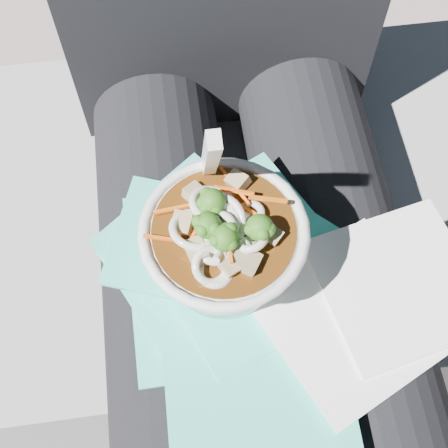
{
  "coord_description": "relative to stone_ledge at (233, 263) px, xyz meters",
  "views": [
    {
      "loc": [
        -0.07,
        -0.24,
        1.12
      ],
      "look_at": [
        -0.04,
        -0.02,
        0.69
      ],
      "focal_mm": 50.0,
      "sensor_mm": 36.0,
      "label": 1
    }
  ],
  "objects": [
    {
      "name": "stone_ledge",
      "position": [
        0.0,
        0.0,
        0.0
      ],
      "size": [
        1.0,
        0.5,
        0.44
      ],
      "primitive_type": "cube",
      "rotation": [
        0.0,
        0.0,
        0.0
      ],
      "color": "gray",
      "rests_on": "ground"
    },
    {
      "name": "ground",
      "position": [
        0.0,
        -0.15,
        -0.22
      ],
      "size": [
        20.0,
        20.0,
        0.0
      ],
      "primitive_type": "plane",
      "color": "slate",
      "rests_on": "ground"
    },
    {
      "name": "udon_bowl",
      "position": [
        -0.04,
        -0.17,
        0.43
      ],
      "size": [
        0.16,
        0.16,
        0.19
      ],
      "color": "white",
      "rests_on": "plastic_bag"
    },
    {
      "name": "napkins",
      "position": [
        0.09,
        -0.22,
        0.39
      ],
      "size": [
        0.22,
        0.2,
        0.01
      ],
      "color": "white",
      "rests_on": "plastic_bag"
    },
    {
      "name": "person_body",
      "position": [
        0.0,
        -0.06,
        0.32
      ],
      "size": [
        0.34,
        0.94,
        0.98
      ],
      "color": "black",
      "rests_on": "ground"
    },
    {
      "name": "plastic_bag",
      "position": [
        -0.03,
        -0.18,
        0.37
      ],
      "size": [
        0.27,
        0.32,
        0.02
      ],
      "color": "#31D0B4",
      "rests_on": "lap"
    },
    {
      "name": "lap",
      "position": [
        0.0,
        -0.15,
        0.29
      ],
      "size": [
        0.32,
        0.48,
        0.15
      ],
      "color": "black",
      "rests_on": "stone_ledge"
    }
  ]
}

